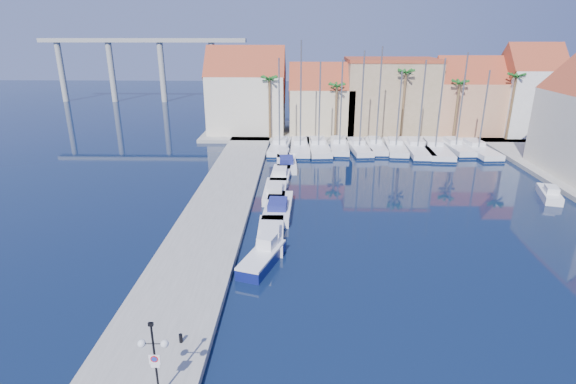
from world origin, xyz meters
The scene contains 35 objects.
ground centered at (0.00, 0.00, 0.00)m, with size 260.00×260.00×0.00m, color black.
quay_west centered at (-9.00, 13.50, 0.25)m, with size 6.00×77.00×0.50m, color gray.
shore_north centered at (10.00, 48.00, 0.25)m, with size 54.00×16.00×0.50m, color gray.
lamp_post centered at (-7.57, -10.19, 3.11)m, with size 1.35×0.37×3.97m.
bollard centered at (-7.54, -6.43, 0.75)m, with size 0.20×0.20×0.49m, color black.
fishing_boat centered at (-3.98, 3.03, 0.62)m, with size 3.33×5.58×1.85m.
motorboat_west_0 centered at (-3.67, 7.08, 0.51)m, with size 2.24×6.53×1.40m.
motorboat_west_1 centered at (-3.33, 12.94, 0.51)m, with size 2.63×7.54×1.40m.
motorboat_west_2 centered at (-3.87, 17.56, 0.51)m, with size 2.25×6.87×1.40m.
motorboat_west_3 centered at (-3.55, 23.17, 0.51)m, with size 2.21×6.39×1.40m.
motorboat_west_4 centered at (-3.04, 28.00, 0.51)m, with size 2.73×7.51×1.40m.
motorboat_west_5 centered at (-3.59, 32.01, 0.51)m, with size 1.81×5.13×1.40m.
motorboat_east_1 centered at (23.98, 17.49, 0.51)m, with size 2.85×5.17×1.40m.
sailboat_0 centered at (-4.21, 36.04, 0.59)m, with size 3.18×9.73×12.69m.
sailboat_1 centered at (-1.32, 35.82, 0.62)m, with size 2.69×10.13×14.95m.
sailboat_2 centered at (1.20, 36.05, 0.57)m, with size 3.56×10.89×12.23m.
sailboat_3 centered at (4.24, 36.65, 0.59)m, with size 3.10×9.78×12.51m.
sailboat_4 centered at (6.88, 35.89, 0.62)m, with size 3.23×9.39×13.64m.
sailboat_5 centered at (9.37, 36.72, 0.63)m, with size 2.53×9.02×14.17m.
sailboat_6 centered at (12.10, 36.19, 0.57)m, with size 3.33×9.89×11.02m.
sailboat_7 centered at (14.97, 35.78, 0.57)m, with size 3.47×11.56×12.52m.
sailboat_8 centered at (17.38, 35.67, 0.56)m, with size 3.79×12.06×12.73m.
sailboat_9 centered at (20.52, 36.70, 0.61)m, with size 3.20×9.59×13.44m.
sailboat_10 centered at (23.16, 35.47, 0.56)m, with size 3.58×10.80×11.25m.
building_0 centered at (-10.00, 47.00, 6.52)m, with size 12.30×9.00×13.50m.
building_1 centered at (2.00, 47.00, 5.30)m, with size 10.30×8.00×11.00m.
building_2 centered at (13.00, 48.00, 6.26)m, with size 14.20×10.20×11.50m.
building_3 centered at (25.00, 47.00, 5.86)m, with size 10.30×8.00×12.00m.
building_4 centered at (34.00, 46.00, 6.97)m, with size 8.30×8.00×14.00m.
palm_0 centered at (-6.00, 42.00, 9.08)m, with size 2.60×2.60×10.15m.
palm_1 centered at (4.00, 42.00, 8.14)m, with size 2.60×2.60×9.15m.
palm_2 centered at (14.00, 42.00, 10.02)m, with size 2.60×2.60×11.15m.
palm_3 centered at (22.00, 42.00, 8.61)m, with size 2.60×2.60×9.65m.
palm_4 centered at (30.00, 42.00, 9.55)m, with size 2.60×2.60×10.65m.
viaduct centered at (-39.07, 82.00, 10.25)m, with size 48.00×2.20×14.45m.
Camera 1 is at (-1.32, -25.93, 16.03)m, focal length 28.00 mm.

